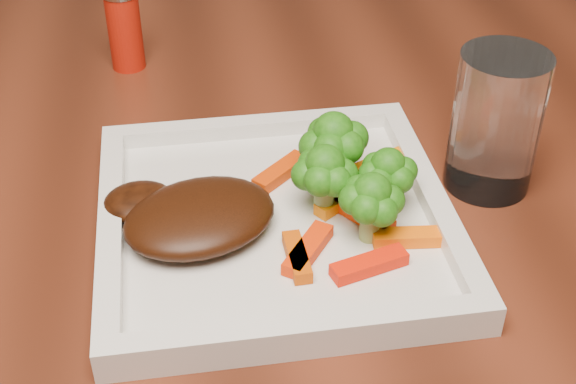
{
  "coord_description": "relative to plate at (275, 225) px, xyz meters",
  "views": [
    {
      "loc": [
        0.06,
        -0.62,
        1.15
      ],
      "look_at": [
        0.14,
        -0.14,
        0.79
      ],
      "focal_mm": 50.0,
      "sensor_mm": 36.0,
      "label": 1
    }
  ],
  "objects": [
    {
      "name": "carrot_7",
      "position": [
        0.02,
        -0.05,
        0.01
      ],
      "size": [
        0.05,
        0.06,
        0.01
      ],
      "primitive_type": "cube",
      "rotation": [
        0.0,
        0.0,
        0.95
      ],
      "color": "red",
      "rests_on": "plate"
    },
    {
      "name": "plate",
      "position": [
        0.0,
        0.0,
        0.0
      ],
      "size": [
        0.27,
        0.27,
        0.01
      ],
      "primitive_type": "cube",
      "color": "white",
      "rests_on": "dining_table"
    },
    {
      "name": "spice_shaker",
      "position": [
        -0.11,
        0.3,
        0.04
      ],
      "size": [
        0.04,
        0.04,
        0.09
      ],
      "primitive_type": "cylinder",
      "rotation": [
        0.0,
        0.0,
        0.06
      ],
      "color": "#AE1809",
      "rests_on": "dining_table"
    },
    {
      "name": "broccoli_2",
      "position": [
        0.07,
        -0.03,
        0.04
      ],
      "size": [
        0.06,
        0.06,
        0.06
      ],
      "primitive_type": null,
      "rotation": [
        0.0,
        0.0,
        0.14
      ],
      "color": "#306B11",
      "rests_on": "plate"
    },
    {
      "name": "carrot_2",
      "position": [
        0.01,
        -0.05,
        0.01
      ],
      "size": [
        0.02,
        0.05,
        0.01
      ],
      "primitive_type": "cube",
      "rotation": [
        0.0,
        0.0,
        1.61
      ],
      "color": "#C94703",
      "rests_on": "plate"
    },
    {
      "name": "drinking_glass",
      "position": [
        0.19,
        0.04,
        0.05
      ],
      "size": [
        0.09,
        0.09,
        0.12
      ],
      "primitive_type": "cylinder",
      "rotation": [
        0.0,
        0.0,
        -0.29
      ],
      "color": "white",
      "rests_on": "dining_table"
    },
    {
      "name": "carrot_6",
      "position": [
        0.05,
        0.01,
        0.01
      ],
      "size": [
        0.05,
        0.04,
        0.01
      ],
      "primitive_type": "cube",
      "rotation": [
        0.0,
        0.0,
        0.62
      ],
      "color": "orange",
      "rests_on": "plate"
    },
    {
      "name": "carrot_4",
      "position": [
        0.01,
        0.05,
        0.01
      ],
      "size": [
        0.05,
        0.05,
        0.01
      ],
      "primitive_type": "cube",
      "rotation": [
        0.0,
        0.0,
        0.73
      ],
      "color": "#D03603",
      "rests_on": "plate"
    },
    {
      "name": "carrot_5",
      "position": [
        0.07,
        -0.01,
        0.01
      ],
      "size": [
        0.05,
        0.05,
        0.01
      ],
      "primitive_type": "cube",
      "rotation": [
        0.0,
        0.0,
        -0.95
      ],
      "color": "#FF3C04",
      "rests_on": "plate"
    },
    {
      "name": "carrot_0",
      "position": [
        0.06,
        -0.07,
        0.01
      ],
      "size": [
        0.06,
        0.03,
        0.01
      ],
      "primitive_type": "cube",
      "rotation": [
        0.0,
        0.0,
        0.27
      ],
      "color": "red",
      "rests_on": "plate"
    },
    {
      "name": "broccoli_1",
      "position": [
        0.09,
        0.0,
        0.04
      ],
      "size": [
        0.06,
        0.06,
        0.06
      ],
      "primitive_type": null,
      "rotation": [
        0.0,
        0.0,
        -0.32
      ],
      "color": "#246B11",
      "rests_on": "plate"
    },
    {
      "name": "carrot_1",
      "position": [
        0.1,
        -0.04,
        0.01
      ],
      "size": [
        0.06,
        0.02,
        0.01
      ],
      "primitive_type": "cube",
      "rotation": [
        0.0,
        0.0,
        -0.1
      ],
      "color": "#FF6304",
      "rests_on": "plate"
    },
    {
      "name": "broccoli_3",
      "position": [
        0.04,
        0.0,
        0.04
      ],
      "size": [
        0.06,
        0.06,
        0.06
      ],
      "primitive_type": null,
      "rotation": [
        0.0,
        0.0,
        -0.09
      ],
      "color": "#247112",
      "rests_on": "plate"
    },
    {
      "name": "steak",
      "position": [
        -0.06,
        -0.01,
        0.02
      ],
      "size": [
        0.14,
        0.12,
        0.03
      ],
      "primitive_type": "ellipsoid",
      "rotation": [
        0.0,
        0.0,
        0.32
      ],
      "color": "#351608",
      "rests_on": "plate"
    },
    {
      "name": "broccoli_0",
      "position": [
        0.05,
        0.04,
        0.04
      ],
      "size": [
        0.07,
        0.07,
        0.07
      ],
      "primitive_type": null,
      "rotation": [
        0.0,
        0.0,
        -0.04
      ],
      "color": "#2D5F0F",
      "rests_on": "plate"
    },
    {
      "name": "carrot_3",
      "position": [
        0.1,
        0.05,
        0.01
      ],
      "size": [
        0.07,
        0.04,
        0.01
      ],
      "primitive_type": "cube",
      "rotation": [
        0.0,
        0.0,
        0.42
      ],
      "color": "orange",
      "rests_on": "plate"
    }
  ]
}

